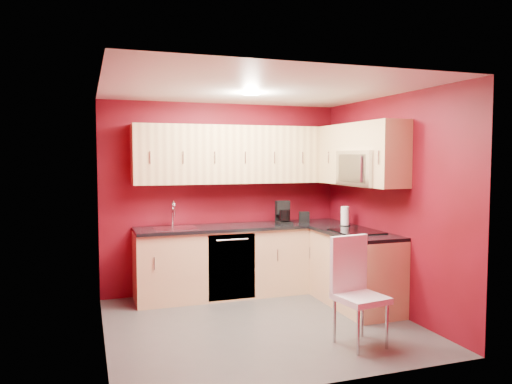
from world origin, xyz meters
TOP-DOWN VIEW (x-y plane):
  - floor at (0.00, 0.00)m, footprint 3.20×3.20m
  - ceiling at (0.00, 0.00)m, footprint 3.20×3.20m
  - wall_back at (0.00, 1.50)m, footprint 3.20×0.00m
  - wall_front at (0.00, -1.50)m, footprint 3.20×0.00m
  - wall_left at (-1.60, 0.00)m, footprint 0.00×3.00m
  - wall_right at (1.60, 0.00)m, footprint 0.00×3.00m
  - base_cabinets_back at (0.20, 1.20)m, footprint 2.80×0.60m
  - base_cabinets_right at (1.30, 0.25)m, footprint 0.60×1.30m
  - countertop_back at (0.20, 1.19)m, footprint 2.80×0.63m
  - countertop_right at (1.29, 0.23)m, footprint 0.63×1.27m
  - upper_cabinets_back at (0.20, 1.32)m, footprint 2.80×0.35m
  - upper_cabinets_right at (1.42, 0.44)m, footprint 0.35×1.55m
  - microwave at (1.39, 0.20)m, footprint 0.42×0.76m
  - cooktop at (1.28, 0.20)m, footprint 0.50×0.55m
  - sink at (-0.70, 1.20)m, footprint 0.52×0.42m
  - dishwasher_front at (-0.05, 0.91)m, footprint 0.60×0.02m
  - downlight at (0.00, 0.30)m, footprint 0.20×0.20m
  - coffee_maker at (0.73, 1.12)m, footprint 0.18×0.24m
  - napkin_holder at (1.04, 1.16)m, footprint 0.17×0.17m
  - paper_towel at (1.41, 0.72)m, footprint 0.18×0.18m
  - dining_chair at (0.70, -0.88)m, footprint 0.48×0.49m

SIDE VIEW (x-z plane):
  - floor at x=0.00m, z-range 0.00..0.00m
  - base_cabinets_back at x=0.20m, z-range 0.00..0.87m
  - base_cabinets_right at x=1.30m, z-range 0.00..0.87m
  - dishwasher_front at x=-0.05m, z-range 0.03..0.84m
  - dining_chair at x=0.70m, z-range 0.00..1.03m
  - countertop_back at x=0.20m, z-range 0.87..0.91m
  - countertop_right at x=1.29m, z-range 0.87..0.91m
  - cooktop at x=1.28m, z-range 0.91..0.92m
  - sink at x=-0.70m, z-range 0.77..1.12m
  - napkin_holder at x=1.04m, z-range 0.91..1.06m
  - paper_towel at x=1.41m, z-range 0.91..1.16m
  - coffee_maker at x=0.73m, z-range 0.91..1.21m
  - wall_back at x=0.00m, z-range -0.35..2.85m
  - wall_front at x=0.00m, z-range -0.35..2.85m
  - wall_left at x=-1.60m, z-range -0.25..2.75m
  - wall_right at x=1.60m, z-range -0.25..2.75m
  - microwave at x=1.39m, z-range 1.45..1.87m
  - upper_cabinets_back at x=0.20m, z-range 1.45..2.20m
  - upper_cabinets_right at x=1.42m, z-range 1.51..2.26m
  - downlight at x=0.00m, z-range 2.48..2.49m
  - ceiling at x=0.00m, z-range 2.50..2.50m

